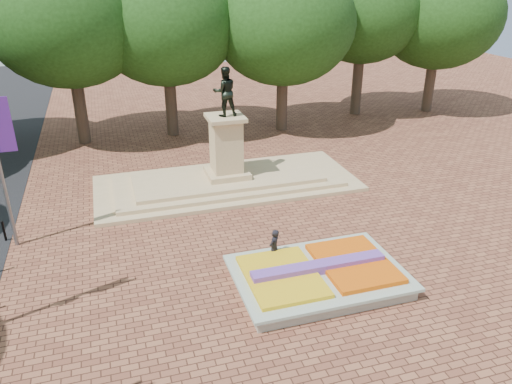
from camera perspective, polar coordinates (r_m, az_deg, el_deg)
ground at (r=20.49m, az=2.23°, el=-7.84°), size 90.00×90.00×0.00m
flower_bed at (r=19.07m, az=7.21°, el=-9.41°), size 6.30×4.30×0.91m
monument at (r=26.94m, az=-3.36°, el=2.50°), size 14.00×6.00×6.40m
tree_row_back at (r=35.52m, az=-3.90°, el=17.52°), size 44.80×8.80×10.43m
pedestrian at (r=19.82m, az=2.08°, el=-6.37°), size 0.68×0.66×1.58m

